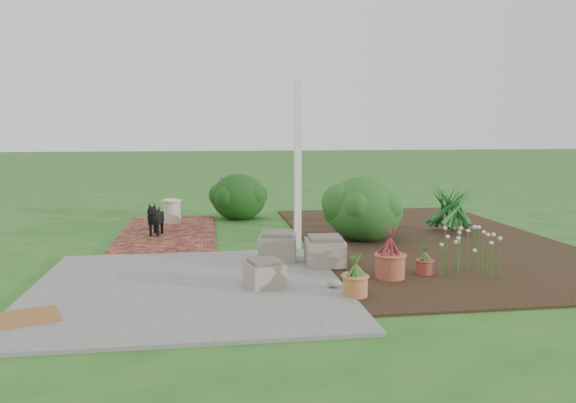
{
  "coord_description": "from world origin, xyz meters",
  "views": [
    {
      "loc": [
        -1.03,
        -8.02,
        1.79
      ],
      "look_at": [
        0.2,
        0.4,
        0.7
      ],
      "focal_mm": 35.0,
      "sensor_mm": 36.0,
      "label": 1
    }
  ],
  "objects": [
    {
      "name": "cream_ceramic_urn",
      "position": [
        -1.69,
        2.68,
        0.25
      ],
      "size": [
        0.36,
        0.36,
        0.43
      ],
      "primitive_type": "cylinder",
      "rotation": [
        0.0,
        0.0,
        -0.12
      ],
      "color": "#C0B69E",
      "rests_on": "brick_path"
    },
    {
      "name": "garden_bed",
      "position": [
        2.5,
        0.5,
        0.01
      ],
      "size": [
        4.0,
        7.0,
        0.03
      ],
      "primitive_type": "cube",
      "color": "black",
      "rests_on": "ground"
    },
    {
      "name": "brick_path",
      "position": [
        -1.7,
        1.75,
        0.02
      ],
      "size": [
        1.6,
        3.5,
        0.04
      ],
      "primitive_type": "cube",
      "color": "#5A231C",
      "rests_on": "ground"
    },
    {
      "name": "veranda_post",
      "position": [
        0.3,
        0.1,
        1.25
      ],
      "size": [
        0.1,
        0.1,
        2.5
      ],
      "primitive_type": "cube",
      "color": "white",
      "rests_on": "ground"
    },
    {
      "name": "ground",
      "position": [
        0.0,
        0.0,
        0.0
      ],
      "size": [
        80.0,
        80.0,
        0.0
      ],
      "primitive_type": "plane",
      "color": "#255E1D",
      "rests_on": "ground"
    },
    {
      "name": "terracotta_pot_small_left",
      "position": [
        1.61,
        -1.6,
        0.12
      ],
      "size": [
        0.28,
        0.28,
        0.17
      ],
      "primitive_type": "cylinder",
      "rotation": [
        0.0,
        0.0,
        -0.43
      ],
      "color": "brown",
      "rests_on": "garden_bed"
    },
    {
      "name": "stone_trough_mid",
      "position": [
        0.48,
        -1.02,
        0.2
      ],
      "size": [
        0.52,
        0.52,
        0.33
      ],
      "primitive_type": "cube",
      "rotation": [
        0.0,
        0.0,
        -0.07
      ],
      "color": "#746C5B",
      "rests_on": "concrete_patio"
    },
    {
      "name": "purple_flowering_bush",
      "position": [
        -0.39,
        3.22,
        0.47
      ],
      "size": [
        1.3,
        1.3,
        0.94
      ],
      "primitive_type": "ellipsoid",
      "rotation": [
        0.0,
        0.0,
        -0.2
      ],
      "color": "black",
      "rests_on": "ground"
    },
    {
      "name": "agapanthus_clump_back",
      "position": [
        3.12,
        1.0,
        0.54
      ],
      "size": [
        1.47,
        1.47,
        1.02
      ],
      "primitive_type": null,
      "rotation": [
        0.0,
        0.0,
        -0.38
      ],
      "color": "#0F4318",
      "rests_on": "garden_bed"
    },
    {
      "name": "stone_trough_far",
      "position": [
        -0.09,
        -0.63,
        0.2
      ],
      "size": [
        0.58,
        0.58,
        0.33
      ],
      "primitive_type": "cube",
      "rotation": [
        0.0,
        0.0,
        -0.19
      ],
      "color": "#766F5B",
      "rests_on": "concrete_patio"
    },
    {
      "name": "concrete_patio",
      "position": [
        -1.25,
        -1.75,
        0.02
      ],
      "size": [
        3.5,
        3.5,
        0.04
      ],
      "primitive_type": "cube",
      "color": "#5E5E5C",
      "rests_on": "ground"
    },
    {
      "name": "terracotta_pot_bronze",
      "position": [
        1.12,
        -1.72,
        0.17
      ],
      "size": [
        0.44,
        0.44,
        0.29
      ],
      "primitive_type": "cylinder",
      "rotation": [
        0.0,
        0.0,
        0.27
      ],
      "color": "#9A4C34",
      "rests_on": "garden_bed"
    },
    {
      "name": "evergreen_shrub",
      "position": [
        1.47,
        0.63,
        0.56
      ],
      "size": [
        1.47,
        1.47,
        1.06
      ],
      "primitive_type": "ellipsoid",
      "rotation": [
        0.0,
        0.0,
        0.21
      ],
      "color": "#0F360D",
      "rests_on": "garden_bed"
    },
    {
      "name": "black_dog",
      "position": [
        -1.88,
        1.41,
        0.34
      ],
      "size": [
        0.23,
        0.59,
        0.51
      ],
      "rotation": [
        0.0,
        0.0,
        -0.15
      ],
      "color": "black",
      "rests_on": "brick_path"
    },
    {
      "name": "terracotta_pot_small_right",
      "position": [
        0.52,
        -2.37,
        0.14
      ],
      "size": [
        0.34,
        0.34,
        0.22
      ],
      "primitive_type": "cylinder",
      "rotation": [
        0.0,
        0.0,
        -0.36
      ],
      "color": "#B1693C",
      "rests_on": "garden_bed"
    },
    {
      "name": "stone_trough_near",
      "position": [
        -0.4,
        -1.87,
        0.17
      ],
      "size": [
        0.48,
        0.48,
        0.26
      ],
      "primitive_type": "cube",
      "rotation": [
        0.0,
        0.0,
        0.29
      ],
      "color": "gray",
      "rests_on": "concrete_patio"
    },
    {
      "name": "pink_flower_patch",
      "position": [
        2.08,
        -1.63,
        0.31
      ],
      "size": [
        1.15,
        1.15,
        0.55
      ],
      "primitive_type": null,
      "rotation": [
        0.0,
        0.0,
        -0.43
      ],
      "color": "#113D0F",
      "rests_on": "garden_bed"
    },
    {
      "name": "agapanthus_clump_front",
      "position": [
        1.77,
        2.48,
        0.41
      ],
      "size": [
        1.12,
        1.12,
        0.76
      ],
      "primitive_type": null,
      "rotation": [
        0.0,
        0.0,
        -0.41
      ],
      "color": "#1E4013",
      "rests_on": "garden_bed"
    },
    {
      "name": "coir_doormat",
      "position": [
        -2.81,
        -2.7,
        0.05
      ],
      "size": [
        0.89,
        0.74,
        0.02
      ],
      "primitive_type": "cube",
      "rotation": [
        0.0,
        0.0,
        0.38
      ],
      "color": "brown",
      "rests_on": "concrete_patio"
    }
  ]
}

